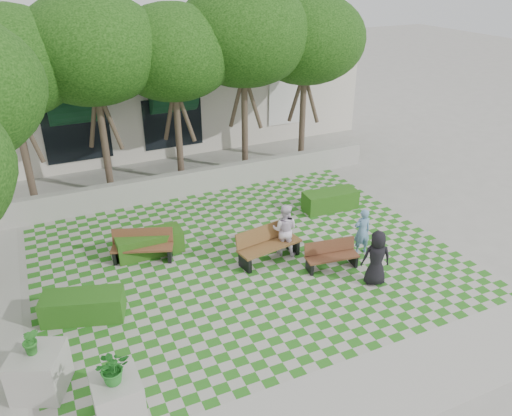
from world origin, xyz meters
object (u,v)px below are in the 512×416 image
planter_front (117,391)px  person_dark (376,258)px  bench_east (331,256)px  bench_mid (268,245)px  person_blue (362,231)px  hedge_midleft (150,243)px  bench_west (143,246)px  planter_back (39,370)px  hedge_east (330,200)px  hedge_west (83,306)px  person_white (284,229)px

planter_front → person_dark: planter_front is taller
bench_east → planter_front: bearing=-149.6°
bench_mid → person_blue: size_ratio=1.39×
hedge_midleft → person_blue: person_blue is taller
bench_west → planter_front: planter_front is taller
planter_back → person_blue: bearing=10.7°
bench_west → person_blue: person_blue is taller
bench_mid → hedge_east: (3.46, 2.06, -0.16)m
bench_west → planter_front: bearing=-87.3°
hedge_east → hedge_west: hedge_west is taller
bench_east → person_white: (-0.87, 1.25, 0.43)m
bench_mid → planter_front: size_ratio=1.28×
person_blue → hedge_east: bearing=-97.5°
bench_mid → person_white: 0.67m
bench_west → planter_back: size_ratio=1.14×
hedge_midleft → planter_front: (-2.01, -5.69, 0.30)m
hedge_west → person_white: (5.92, 0.62, 0.48)m
bench_east → person_blue: size_ratio=1.09×
bench_east → planter_front: (-6.58, -2.73, 0.26)m
bench_east → person_dark: size_ratio=1.00×
person_dark → hedge_east: bearing=-85.7°
bench_west → hedge_west: 2.86m
hedge_west → bench_east: bearing=-5.3°
person_dark → person_white: size_ratio=0.97×
hedge_east → bench_mid: bearing=-149.2°
hedge_midleft → hedge_west: (-2.23, -2.32, -0.00)m
planter_front → hedge_east: bearing=34.8°
bench_east → bench_west: bench_west is taller
bench_mid → hedge_midleft: size_ratio=1.03×
bench_east → hedge_west: bearing=-177.5°
hedge_west → planter_front: bearing=-86.2°
planter_front → planter_back: size_ratio=0.97×
bench_east → person_dark: (0.66, -1.15, 0.41)m
bench_east → planter_front: 7.13m
hedge_midleft → person_white: 4.09m
bench_west → planter_front: (-1.75, -5.43, 0.20)m
hedge_midleft → bench_east: bearing=-32.9°
bench_mid → person_blue: 2.85m
planter_front → person_white: person_white is taller
bench_mid → person_dark: bearing=-57.0°
person_white → hedge_west: bearing=42.1°
hedge_east → person_white: size_ratio=1.18×
hedge_west → person_white: bearing=6.0°
planter_front → planter_back: 1.88m
person_white → bench_mid: bearing=45.5°
bench_mid → bench_west: bench_mid is taller
bench_east → person_dark: 1.39m
person_blue → person_white: (-2.13, 0.94, 0.08)m
planter_back → hedge_west: bearing=61.5°
bench_west → hedge_midleft: 0.38m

